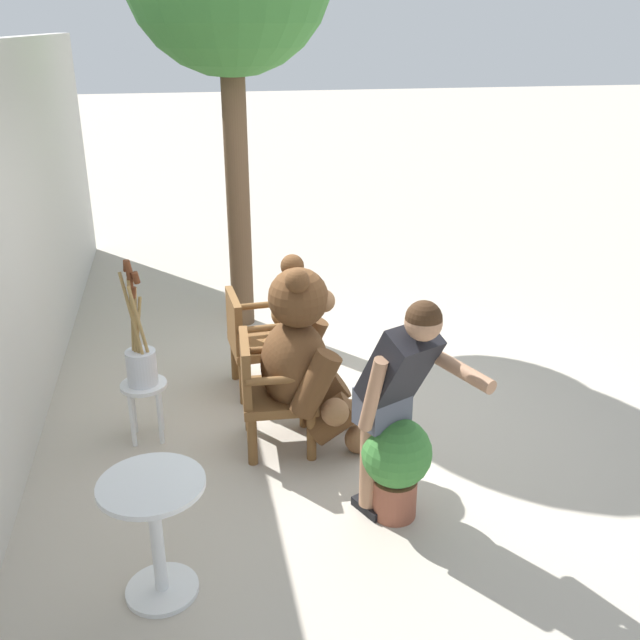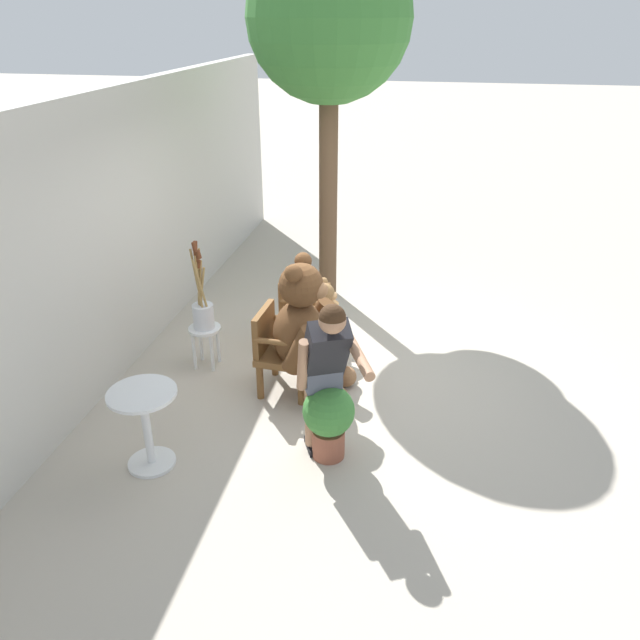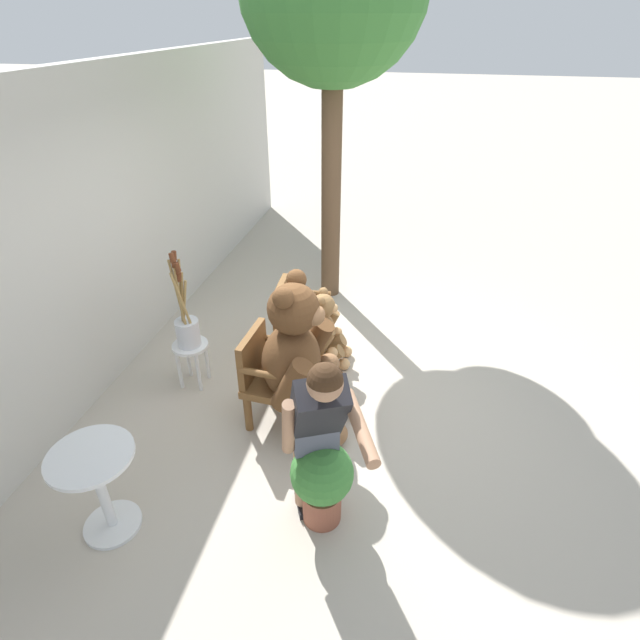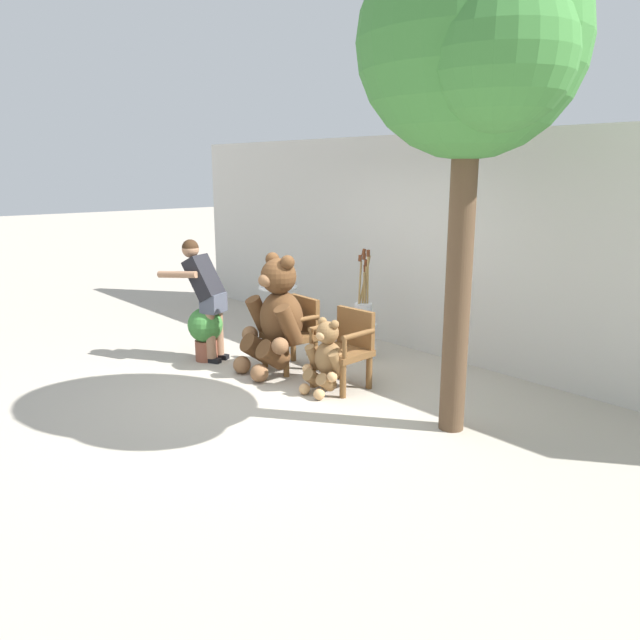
% 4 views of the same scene
% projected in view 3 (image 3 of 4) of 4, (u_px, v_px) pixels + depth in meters
% --- Properties ---
extents(ground_plane, '(60.00, 60.00, 0.00)m').
position_uv_depth(ground_plane, '(348.00, 392.00, 4.83)').
color(ground_plane, '#B2A899').
extents(back_wall, '(10.00, 0.16, 2.80)m').
position_uv_depth(back_wall, '(93.00, 237.00, 4.53)').
color(back_wall, beige).
rests_on(back_wall, ground).
extents(wooden_chair_left, '(0.59, 0.55, 0.86)m').
position_uv_depth(wooden_chair_left, '(272.00, 374.00, 4.33)').
color(wooden_chair_left, brown).
rests_on(wooden_chair_left, ground).
extents(wooden_chair_right, '(0.59, 0.55, 0.86)m').
position_uv_depth(wooden_chair_right, '(298.00, 321.00, 5.08)').
color(wooden_chair_right, brown).
rests_on(wooden_chair_right, ground).
extents(teddy_bear_large, '(0.85, 0.82, 1.42)m').
position_uv_depth(teddy_bear_large, '(300.00, 357.00, 4.15)').
color(teddy_bear_large, brown).
rests_on(teddy_bear_large, ground).
extents(teddy_bear_small, '(0.49, 0.47, 0.82)m').
position_uv_depth(teddy_bear_small, '(325.00, 329.00, 5.06)').
color(teddy_bear_small, olive).
rests_on(teddy_bear_small, ground).
extents(person_visitor, '(0.70, 0.69, 1.52)m').
position_uv_depth(person_visitor, '(318.00, 425.00, 3.16)').
color(person_visitor, black).
rests_on(person_visitor, ground).
extents(white_stool, '(0.34, 0.34, 0.46)m').
position_uv_depth(white_stool, '(191.00, 353.00, 4.78)').
color(white_stool, silver).
rests_on(white_stool, ground).
extents(brush_bucket, '(0.22, 0.22, 0.95)m').
position_uv_depth(brush_bucket, '(186.00, 325.00, 4.61)').
color(brush_bucket, silver).
rests_on(brush_bucket, white_stool).
extents(round_side_table, '(0.56, 0.56, 0.72)m').
position_uv_depth(round_side_table, '(99.00, 483.00, 3.35)').
color(round_side_table, silver).
rests_on(round_side_table, ground).
extents(potted_plant, '(0.44, 0.44, 0.68)m').
position_uv_depth(potted_plant, '(322.00, 479.00, 3.44)').
color(potted_plant, brown).
rests_on(potted_plant, ground).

